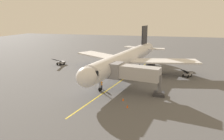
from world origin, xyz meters
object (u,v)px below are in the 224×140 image
at_px(safety_cone_nose_left, 123,99).
at_px(safety_cone_nose_right, 127,106).
at_px(tug_portside, 151,64).
at_px(airplane, 126,59).
at_px(ground_crew_marshaller, 102,85).
at_px(belt_loader_starboard_side, 61,62).
at_px(belt_loader_near_nose, 187,74).
at_px(jet_bridge, 131,73).

xyz_separation_m(safety_cone_nose_left, safety_cone_nose_right, (-1.24, 2.63, 0.00)).
distance_m(tug_portside, safety_cone_nose_left, 27.40).
bearing_deg(airplane, ground_crew_marshaller, 78.28).
bearing_deg(ground_crew_marshaller, airplane, -101.72).
xyz_separation_m(ground_crew_marshaller, belt_loader_starboard_side, (18.65, -17.99, -0.17)).
height_order(ground_crew_marshaller, belt_loader_starboard_side, belt_loader_starboard_side).
bearing_deg(safety_cone_nose_left, belt_loader_near_nose, -122.42).
bearing_deg(tug_portside, jet_bridge, 84.25).
height_order(airplane, safety_cone_nose_right, airplane).
height_order(ground_crew_marshaller, safety_cone_nose_left, ground_crew_marshaller).
height_order(belt_loader_starboard_side, safety_cone_nose_right, belt_loader_starboard_side).
xyz_separation_m(belt_loader_near_nose, tug_portside, (9.42, -8.38, -0.01)).
relative_size(belt_loader_near_nose, tug_portside, 1.70).
relative_size(airplane, ground_crew_marshaller, 23.49).
bearing_deg(safety_cone_nose_right, jet_bridge, -83.49).
bearing_deg(safety_cone_nose_left, ground_crew_marshaller, -42.06).
xyz_separation_m(belt_loader_near_nose, safety_cone_nose_right, (10.77, 21.53, -0.44)).
relative_size(ground_crew_marshaller, tug_portside, 0.63).
xyz_separation_m(jet_bridge, safety_cone_nose_right, (-0.89, 7.77, -3.49)).
bearing_deg(safety_cone_nose_right, belt_loader_starboard_side, -45.23).
relative_size(tug_portside, safety_cone_nose_right, 4.93).
bearing_deg(belt_loader_near_nose, jet_bridge, 49.75).
xyz_separation_m(ground_crew_marshaller, tug_portside, (-8.01, -22.38, -0.18)).
relative_size(airplane, tug_portside, 14.80).
height_order(belt_loader_near_nose, belt_loader_starboard_side, same).
distance_m(airplane, jet_bridge, 12.50).
bearing_deg(tug_portside, safety_cone_nose_right, 87.43).
height_order(airplane, safety_cone_nose_left, airplane).
relative_size(jet_bridge, safety_cone_nose_right, 20.94).
relative_size(safety_cone_nose_left, safety_cone_nose_right, 1.00).
distance_m(tug_portside, safety_cone_nose_right, 29.94).
height_order(airplane, ground_crew_marshaller, airplane).
bearing_deg(ground_crew_marshaller, belt_loader_starboard_side, -43.96).
relative_size(belt_loader_starboard_side, safety_cone_nose_left, 8.58).
bearing_deg(ground_crew_marshaller, jet_bridge, -177.64).
relative_size(jet_bridge, belt_loader_near_nose, 2.49).
bearing_deg(belt_loader_near_nose, tug_portside, -41.65).
height_order(jet_bridge, safety_cone_nose_left, jet_bridge).
relative_size(jet_bridge, tug_portside, 4.24).
distance_m(ground_crew_marshaller, safety_cone_nose_right, 10.08).
bearing_deg(belt_loader_near_nose, airplane, 6.49).
distance_m(belt_loader_near_nose, safety_cone_nose_left, 22.39).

